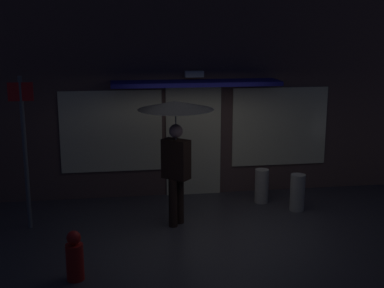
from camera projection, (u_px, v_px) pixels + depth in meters
ground_plane at (213, 235)px, 8.60m from camera, size 18.00×18.00×0.00m
building_facade at (192, 90)px, 10.38m from camera, size 10.88×1.00×4.26m
person_with_umbrella at (176, 129)px, 8.68m from camera, size 1.26×1.26×2.16m
street_sign_post at (25, 145)px, 8.58m from camera, size 0.40×0.07×2.58m
sidewalk_bollard at (262, 186)px, 10.12m from camera, size 0.26×0.26×0.66m
sidewalk_bollard_2 at (297, 192)px, 9.68m from camera, size 0.27×0.27×0.69m
fire_hydrant at (75, 257)px, 7.04m from camera, size 0.24×0.24×0.70m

